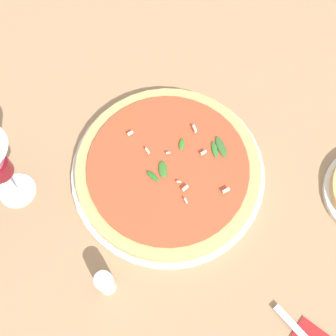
# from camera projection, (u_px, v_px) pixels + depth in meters

# --- Properties ---
(ground_plane) EXTENTS (6.00, 6.00, 0.00)m
(ground_plane) POSITION_uv_depth(u_px,v_px,m) (186.00, 178.00, 0.88)
(ground_plane) COLOR #9E7A56
(pizza_arugula_main) EXTENTS (0.36, 0.36, 0.05)m
(pizza_arugula_main) POSITION_uv_depth(u_px,v_px,m) (168.00, 171.00, 0.87)
(pizza_arugula_main) COLOR silver
(pizza_arugula_main) RESTS_ON ground_plane
(shaker_pepper) EXTENTS (0.03, 0.03, 0.07)m
(shaker_pepper) POSITION_uv_depth(u_px,v_px,m) (105.00, 283.00, 0.77)
(shaker_pepper) COLOR silver
(shaker_pepper) RESTS_ON ground_plane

